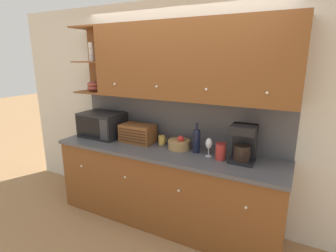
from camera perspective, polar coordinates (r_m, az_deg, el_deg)
ground_plane at (r=3.68m, az=1.63°, el=-17.34°), size 24.00×24.00×0.00m
wall_back at (r=3.22m, az=2.03°, el=2.98°), size 5.09×0.06×2.60m
counter_unit at (r=3.21m, az=-0.79°, el=-12.91°), size 2.71×0.65×0.93m
backsplash_panel at (r=3.20m, az=1.74°, el=1.34°), size 2.69×0.01×0.57m
upper_cabinets at (r=2.90m, az=3.51°, el=13.86°), size 2.69×0.36×0.83m
microwave at (r=3.59m, az=-14.13°, el=0.31°), size 0.55×0.41×0.32m
bread_box at (r=3.28m, az=-6.62°, el=-1.60°), size 0.42×0.25×0.22m
mug at (r=3.18m, az=-1.33°, el=-3.07°), size 0.09×0.08×0.11m
fruit_basket at (r=3.03m, az=2.43°, el=-3.93°), size 0.25×0.25×0.17m
wine_bottle at (r=2.90m, az=6.23°, el=-2.92°), size 0.08×0.08×0.34m
wine_glass at (r=2.81m, az=8.90°, el=-3.90°), size 0.07×0.07×0.20m
storage_canister at (r=2.77m, az=11.37°, el=-5.42°), size 0.11×0.11×0.18m
coffee_maker at (r=2.73m, az=16.07°, el=-3.62°), size 0.24×0.22×0.39m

